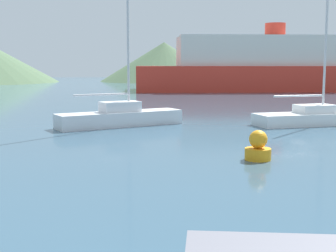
{
  "coord_description": "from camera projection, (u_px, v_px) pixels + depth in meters",
  "views": [
    {
      "loc": [
        -0.61,
        -0.26,
        3.07
      ],
      "look_at": [
        0.49,
        14.0,
        1.2
      ],
      "focal_mm": 50.0,
      "sensor_mm": 36.0,
      "label": 1
    }
  ],
  "objects": [
    {
      "name": "ferry_distant",
      "position": [
        274.0,
        67.0,
        56.87
      ],
      "size": [
        33.68,
        10.83,
        8.07
      ],
      "rotation": [
        0.0,
        0.0,
        -0.03
      ],
      "color": "red",
      "rests_on": "ground_plane"
    },
    {
      "name": "buoy_marker",
      "position": [
        258.0,
        148.0,
        15.17
      ],
      "size": [
        0.85,
        0.85,
        0.98
      ],
      "color": "orange",
      "rests_on": "ground_plane"
    },
    {
      "name": "sailboat_outer",
      "position": [
        315.0,
        117.0,
        24.18
      ],
      "size": [
        6.62,
        3.06,
        7.65
      ],
      "rotation": [
        0.0,
        0.0,
        0.21
      ],
      "color": "white",
      "rests_on": "ground_plane"
    },
    {
      "name": "sailboat_inner",
      "position": [
        120.0,
        115.0,
        23.58
      ],
      "size": [
        6.46,
        4.17,
        10.87
      ],
      "rotation": [
        0.0,
        0.0,
        0.46
      ],
      "color": "silver",
      "rests_on": "ground_plane"
    },
    {
      "name": "hill_east",
      "position": [
        164.0,
        62.0,
        88.88
      ],
      "size": [
        24.26,
        24.26,
        7.38
      ],
      "color": "#4C6647",
      "rests_on": "ground_plane"
    }
  ]
}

